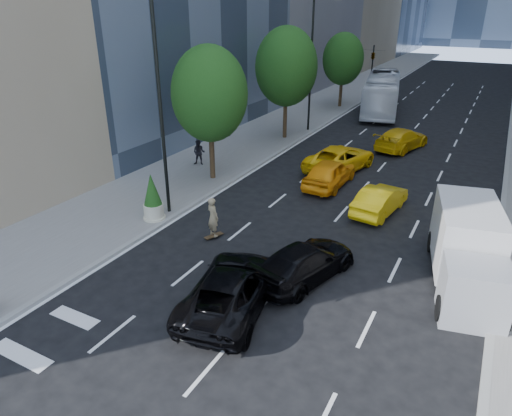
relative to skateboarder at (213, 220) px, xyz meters
The scene contains 20 objects.
ground 4.42m from the skateboarder, 42.31° to the right, with size 160.00×160.00×0.00m, color black.
sidewalk_left 27.71m from the skateboarder, 102.09° to the left, with size 6.00×120.00×0.15m, color slate.
lamp_near 5.93m from the skateboarder, 160.80° to the left, with size 2.13×0.22×10.00m.
lamp_far 19.96m from the skateboarder, 99.29° to the left, with size 2.13×0.22×10.00m.
tree_near 8.35m from the skateboarder, 123.31° to the left, with size 4.20×4.20×7.46m.
tree_mid 17.16m from the skateboarder, 103.96° to the left, with size 4.50×4.50×7.99m.
tree_far 29.60m from the skateboarder, 97.83° to the left, with size 3.90×3.90×6.92m.
traffic_signal 37.37m from the skateboarder, 94.93° to the left, with size 2.48×0.53×5.20m.
skateboarder is the anchor object (origin of this frame).
black_sedan_lincoln 5.11m from the skateboarder, 50.01° to the right, with size 2.45×5.31×1.48m, color black.
black_sedan_mercedes 4.91m from the skateboarder, 13.08° to the right, with size 1.93×4.76×1.38m, color black.
taxi_a 8.72m from the skateboarder, 74.44° to the left, with size 1.84×4.58×1.56m, color #FF9C0D.
taxi_b 8.43m from the skateboarder, 46.76° to the left, with size 1.44×4.13×1.36m, color yellow.
taxi_c 11.45m from the skateboarder, 79.94° to the left, with size 2.53×5.50×1.53m, color yellow.
taxi_d 18.13m from the skateboarder, 75.95° to the left, with size 2.09×5.15×1.50m, color #DCAA0B.
city_bus 29.20m from the skateboarder, 90.00° to the left, with size 2.91×12.45×3.47m, color white.
box_truck 10.16m from the skateboarder, ahead, with size 3.27×6.14×2.79m.
pedestrian_a 9.77m from the skateboarder, 128.17° to the left, with size 0.77×0.60×1.58m, color black.
pedestrian_b 16.39m from the skateboarder, 119.22° to the left, with size 0.97×0.40×1.65m, color black.
planter_shrub 3.42m from the skateboarder, behind, with size 0.93×0.93×2.24m.
Camera 1 is at (6.89, -11.99, 9.52)m, focal length 32.00 mm.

